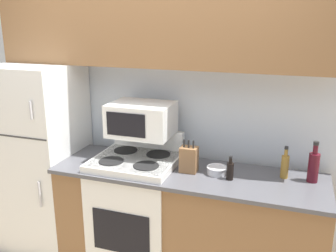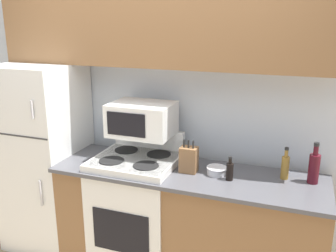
{
  "view_description": "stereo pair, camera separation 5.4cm",
  "coord_description": "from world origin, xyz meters",
  "px_view_note": "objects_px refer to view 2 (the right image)",
  "views": [
    {
      "loc": [
        1.04,
        -2.25,
        2.02
      ],
      "look_at": [
        0.17,
        0.27,
        1.25
      ],
      "focal_mm": 40.0,
      "sensor_mm": 36.0,
      "label": 1
    },
    {
      "loc": [
        1.09,
        -2.23,
        2.02
      ],
      "look_at": [
        0.17,
        0.27,
        1.25
      ],
      "focal_mm": 40.0,
      "sensor_mm": 36.0,
      "label": 2
    }
  ],
  "objects_px": {
    "stove": "(137,210)",
    "microwave": "(142,119)",
    "bottle_wine_red": "(314,167)",
    "bottle_soy_sauce": "(230,171)",
    "refrigerator": "(45,157)",
    "bowl": "(217,170)",
    "knife_block": "(189,159)",
    "bottle_vinegar": "(285,166)"
  },
  "relations": [
    {
      "from": "bottle_vinegar",
      "to": "bottle_soy_sauce",
      "type": "distance_m",
      "value": 0.4
    },
    {
      "from": "refrigerator",
      "to": "knife_block",
      "type": "height_order",
      "value": "refrigerator"
    },
    {
      "from": "refrigerator",
      "to": "bottle_soy_sauce",
      "type": "bearing_deg",
      "value": -2.81
    },
    {
      "from": "stove",
      "to": "bottle_soy_sauce",
      "type": "height_order",
      "value": "stove"
    },
    {
      "from": "microwave",
      "to": "knife_block",
      "type": "relative_size",
      "value": 1.93
    },
    {
      "from": "stove",
      "to": "bottle_wine_red",
      "type": "distance_m",
      "value": 1.42
    },
    {
      "from": "bottle_wine_red",
      "to": "bottle_soy_sauce",
      "type": "bearing_deg",
      "value": -164.37
    },
    {
      "from": "microwave",
      "to": "bottle_wine_red",
      "type": "height_order",
      "value": "microwave"
    },
    {
      "from": "stove",
      "to": "knife_block",
      "type": "bearing_deg",
      "value": 0.24
    },
    {
      "from": "microwave",
      "to": "knife_block",
      "type": "height_order",
      "value": "microwave"
    },
    {
      "from": "stove",
      "to": "bottle_vinegar",
      "type": "height_order",
      "value": "bottle_vinegar"
    },
    {
      "from": "bowl",
      "to": "bottle_soy_sauce",
      "type": "height_order",
      "value": "bottle_soy_sauce"
    },
    {
      "from": "refrigerator",
      "to": "microwave",
      "type": "relative_size",
      "value": 3.36
    },
    {
      "from": "refrigerator",
      "to": "bowl",
      "type": "xyz_separation_m",
      "value": [
        1.57,
        -0.01,
        0.11
      ]
    },
    {
      "from": "bottle_soy_sauce",
      "to": "bottle_wine_red",
      "type": "bearing_deg",
      "value": 15.63
    },
    {
      "from": "refrigerator",
      "to": "bowl",
      "type": "distance_m",
      "value": 1.57
    },
    {
      "from": "stove",
      "to": "bottle_soy_sauce",
      "type": "distance_m",
      "value": 0.9
    },
    {
      "from": "stove",
      "to": "refrigerator",
      "type": "bearing_deg",
      "value": 177.46
    },
    {
      "from": "knife_block",
      "to": "bottle_soy_sauce",
      "type": "height_order",
      "value": "knife_block"
    },
    {
      "from": "microwave",
      "to": "bottle_wine_red",
      "type": "distance_m",
      "value": 1.32
    },
    {
      "from": "microwave",
      "to": "knife_block",
      "type": "xyz_separation_m",
      "value": [
        0.42,
        -0.1,
        -0.25
      ]
    },
    {
      "from": "knife_block",
      "to": "bottle_vinegar",
      "type": "bearing_deg",
      "value": 9.74
    },
    {
      "from": "refrigerator",
      "to": "microwave",
      "type": "bearing_deg",
      "value": 3.56
    },
    {
      "from": "refrigerator",
      "to": "microwave",
      "type": "distance_m",
      "value": 1.03
    },
    {
      "from": "microwave",
      "to": "bottle_soy_sauce",
      "type": "distance_m",
      "value": 0.81
    },
    {
      "from": "stove",
      "to": "bottle_wine_red",
      "type": "xyz_separation_m",
      "value": [
        1.32,
        0.12,
        0.52
      ]
    },
    {
      "from": "bottle_vinegar",
      "to": "bottle_soy_sauce",
      "type": "height_order",
      "value": "bottle_vinegar"
    },
    {
      "from": "bowl",
      "to": "bottle_wine_red",
      "type": "height_order",
      "value": "bottle_wine_red"
    },
    {
      "from": "bowl",
      "to": "bottle_soy_sauce",
      "type": "distance_m",
      "value": 0.13
    },
    {
      "from": "bottle_wine_red",
      "to": "bottle_soy_sauce",
      "type": "height_order",
      "value": "bottle_wine_red"
    },
    {
      "from": "bottle_soy_sauce",
      "to": "refrigerator",
      "type": "bearing_deg",
      "value": 177.19
    },
    {
      "from": "stove",
      "to": "bottle_vinegar",
      "type": "relative_size",
      "value": 4.65
    },
    {
      "from": "knife_block",
      "to": "stove",
      "type": "bearing_deg",
      "value": -179.76
    },
    {
      "from": "refrigerator",
      "to": "bottle_vinegar",
      "type": "distance_m",
      "value": 2.05
    },
    {
      "from": "refrigerator",
      "to": "stove",
      "type": "distance_m",
      "value": 0.98
    },
    {
      "from": "knife_block",
      "to": "refrigerator",
      "type": "bearing_deg",
      "value": 178.36
    },
    {
      "from": "bottle_vinegar",
      "to": "bottle_wine_red",
      "type": "bearing_deg",
      "value": -1.39
    },
    {
      "from": "microwave",
      "to": "bowl",
      "type": "bearing_deg",
      "value": -6.53
    },
    {
      "from": "bottle_wine_red",
      "to": "bowl",
      "type": "bearing_deg",
      "value": -172.42
    },
    {
      "from": "stove",
      "to": "microwave",
      "type": "distance_m",
      "value": 0.76
    },
    {
      "from": "knife_block",
      "to": "bottle_vinegar",
      "type": "xyz_separation_m",
      "value": [
        0.69,
        0.12,
        -0.0
      ]
    },
    {
      "from": "bottle_wine_red",
      "to": "bottle_soy_sauce",
      "type": "relative_size",
      "value": 1.67
    }
  ]
}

